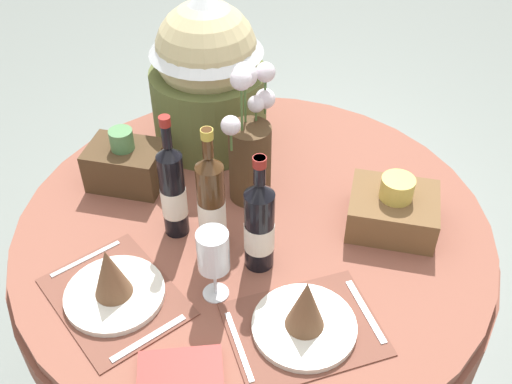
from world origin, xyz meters
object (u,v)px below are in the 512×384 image
at_px(place_setting_left, 113,284).
at_px(flower_vase, 250,146).
at_px(dining_table, 254,254).
at_px(wine_bottle_centre, 259,225).
at_px(wine_glass_left, 213,253).
at_px(gift_tub_back_left, 207,65).
at_px(place_setting_right, 305,317).
at_px(wine_bottle_rear, 173,191).
at_px(woven_basket_side_right, 393,209).
at_px(book_on_table, 181,377).
at_px(woven_basket_side_left, 126,164).
at_px(wine_bottle_left, 211,204).

relative_size(place_setting_left, flower_vase, 1.04).
height_order(dining_table, wine_bottle_centre, wine_bottle_centre).
relative_size(wine_glass_left, gift_tub_back_left, 0.40).
xyz_separation_m(dining_table, wine_bottle_centre, (0.05, -0.14, 0.26)).
bearing_deg(flower_vase, wine_bottle_centre, -71.98).
distance_m(place_setting_left, flower_vase, 0.51).
relative_size(place_setting_right, wine_bottle_rear, 1.17).
height_order(flower_vase, woven_basket_side_right, flower_vase).
xyz_separation_m(wine_bottle_rear, wine_glass_left, (0.16, -0.19, 0.00)).
xyz_separation_m(flower_vase, woven_basket_side_right, (0.40, -0.04, -0.11)).
distance_m(place_setting_left, place_setting_right, 0.46).
height_order(wine_bottle_rear, book_on_table, wine_bottle_rear).
distance_m(wine_glass_left, woven_basket_side_right, 0.53).
relative_size(place_setting_left, gift_tub_back_left, 0.85).
distance_m(woven_basket_side_left, woven_basket_side_right, 0.76).
bearing_deg(wine_bottle_left, wine_bottle_rear, 164.97).
height_order(wine_bottle_left, wine_bottle_rear, wine_bottle_left).
relative_size(wine_glass_left, book_on_table, 1.11).
xyz_separation_m(dining_table, woven_basket_side_right, (0.37, 0.07, 0.19)).
bearing_deg(woven_basket_side_left, place_setting_left, -72.24).
height_order(wine_bottle_left, woven_basket_side_left, wine_bottle_left).
bearing_deg(wine_bottle_centre, place_setting_right, -50.96).
xyz_separation_m(place_setting_left, woven_basket_side_right, (0.63, 0.40, 0.01)).
relative_size(place_setting_left, wine_bottle_left, 1.17).
xyz_separation_m(place_setting_left, flower_vase, (0.23, 0.44, 0.12)).
relative_size(wine_bottle_rear, woven_basket_side_right, 1.58).
height_order(book_on_table, woven_basket_side_left, woven_basket_side_left).
height_order(place_setting_right, woven_basket_side_right, woven_basket_side_right).
bearing_deg(book_on_table, place_setting_left, 122.65).
height_order(wine_bottle_rear, wine_glass_left, wine_bottle_rear).
xyz_separation_m(dining_table, place_setting_left, (-0.26, -0.33, 0.18)).
height_order(book_on_table, gift_tub_back_left, gift_tub_back_left).
bearing_deg(place_setting_left, wine_bottle_rear, 74.25).
bearing_deg(dining_table, place_setting_right, -59.04).
xyz_separation_m(book_on_table, gift_tub_back_left, (-0.18, 0.86, 0.25)).
bearing_deg(wine_bottle_left, book_on_table, -84.12).
xyz_separation_m(wine_bottle_centre, woven_basket_side_right, (0.32, 0.21, -0.07)).
relative_size(flower_vase, woven_basket_side_left, 1.96).
distance_m(dining_table, wine_bottle_left, 0.30).
bearing_deg(wine_bottle_rear, place_setting_left, -105.75).
relative_size(wine_bottle_left, wine_glass_left, 1.82).
bearing_deg(place_setting_left, gift_tub_back_left, 86.42).
height_order(flower_vase, wine_bottle_left, flower_vase).
height_order(flower_vase, gift_tub_back_left, gift_tub_back_left).
height_order(wine_bottle_rear, woven_basket_side_right, wine_bottle_rear).
xyz_separation_m(place_setting_right, book_on_table, (-0.23, -0.19, -0.04)).
height_order(place_setting_right, woven_basket_side_left, woven_basket_side_left).
bearing_deg(wine_glass_left, wine_bottle_centre, 57.13).
bearing_deg(place_setting_right, woven_basket_side_right, 66.36).
relative_size(woven_basket_side_left, woven_basket_side_right, 0.92).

